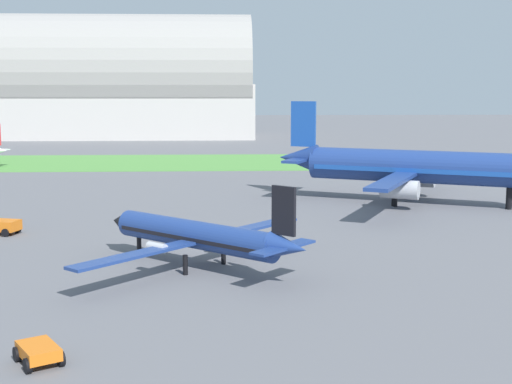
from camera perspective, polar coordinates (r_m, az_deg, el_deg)
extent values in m
plane|color=slate|center=(60.71, -3.38, -3.66)|extent=(600.00, 600.00, 0.00)
cube|color=#549342|center=(124.08, -3.10, 2.43)|extent=(360.00, 28.00, 0.08)
cylinder|color=navy|center=(50.28, -4.96, -3.43)|extent=(11.83, 10.94, 1.97)
cone|color=black|center=(55.95, -10.75, -2.35)|extent=(2.75, 2.75, 1.93)
cone|color=navy|center=(44.98, 2.63, -4.47)|extent=(3.23, 3.16, 1.77)
cube|color=black|center=(50.31, -4.96, -3.59)|extent=(11.27, 10.44, 0.28)
cube|color=navy|center=(46.43, -9.28, -4.91)|extent=(8.27, 8.95, 0.20)
cube|color=navy|center=(54.02, -0.65, -2.95)|extent=(8.27, 8.95, 0.20)
cylinder|color=#B7BABF|center=(48.10, -7.97, -4.43)|extent=(1.59, 1.52, 0.63)
cylinder|color=#B7BABF|center=(52.93, -2.46, -3.19)|extent=(1.59, 1.52, 0.63)
cube|color=black|center=(44.76, 2.24, -1.51)|extent=(1.47, 1.36, 3.15)
cube|color=navy|center=(44.15, 1.15, -4.77)|extent=(2.72, 2.83, 0.16)
cube|color=navy|center=(46.30, 3.26, -4.17)|extent=(2.72, 2.83, 0.16)
cylinder|color=black|center=(54.82, -9.38, -4.32)|extent=(0.35, 0.35, 1.38)
cylinder|color=black|center=(48.62, -5.71, -5.86)|extent=(0.35, 0.35, 1.38)
cylinder|color=black|center=(51.37, -2.63, -5.06)|extent=(0.35, 0.35, 1.38)
cube|color=white|center=(122.36, -19.79, 3.20)|extent=(2.14, 3.31, 0.17)
cylinder|color=navy|center=(80.08, 12.73, 2.01)|extent=(22.88, 13.65, 3.62)
cone|color=navy|center=(83.64, 3.38, 2.76)|extent=(5.57, 4.95, 3.26)
cube|color=#19479E|center=(80.11, 12.72, 1.81)|extent=(21.73, 13.14, 0.51)
cube|color=navy|center=(87.99, 13.24, 2.12)|extent=(9.00, 15.21, 0.36)
cube|color=navy|center=(72.58, 11.05, 0.93)|extent=(9.00, 15.21, 0.36)
cylinder|color=#B7BABF|center=(85.35, 12.88, 1.07)|extent=(4.42, 3.52, 1.99)
cylinder|color=#B7BABF|center=(75.51, 11.48, 0.21)|extent=(4.42, 3.52, 1.99)
cube|color=#19479E|center=(83.13, 3.83, 5.48)|extent=(2.85, 1.69, 5.27)
cube|color=navy|center=(85.59, 4.32, 2.82)|extent=(3.80, 5.01, 0.29)
cube|color=navy|center=(81.27, 3.27, 2.54)|extent=(3.80, 5.01, 0.29)
cylinder|color=black|center=(79.27, 19.69, -0.49)|extent=(0.65, 0.65, 2.30)
cylinder|color=black|center=(83.51, 11.91, 0.23)|extent=(0.65, 0.65, 2.30)
cylinder|color=black|center=(78.00, 11.09, -0.30)|extent=(0.65, 0.65, 2.30)
cylinder|color=black|center=(64.48, -19.51, -3.11)|extent=(0.74, 0.44, 0.70)
cylinder|color=black|center=(65.95, -18.65, -2.82)|extent=(0.74, 0.44, 0.70)
cube|color=orange|center=(34.73, -17.09, -12.10)|extent=(2.52, 2.83, 0.55)
cylinder|color=black|center=(34.28, -15.43, -12.80)|extent=(0.57, 0.73, 0.70)
cylinder|color=black|center=(33.88, -17.90, -13.16)|extent=(0.57, 0.73, 0.70)
cylinder|color=black|center=(35.78, -16.30, -11.93)|extent=(0.57, 0.73, 0.70)
cylinder|color=black|center=(35.40, -18.66, -12.25)|extent=(0.57, 0.73, 0.70)
cube|color=#BCB7B2|center=(193.05, -10.20, 6.43)|extent=(66.31, 28.10, 13.95)
cylinder|color=gray|center=(193.02, -10.27, 9.34)|extent=(64.99, 30.91, 30.91)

